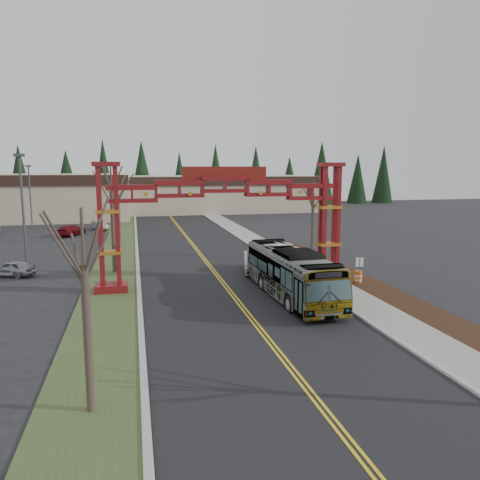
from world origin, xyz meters
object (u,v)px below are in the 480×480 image
object	(u,v)px
parked_car_near_a	(11,269)
street_sign	(359,267)
silver_sedan	(255,262)
bare_tree_median_near	(84,266)
barrel_mid	(329,270)
bare_tree_right_far	(313,201)
parked_car_mid_a	(71,230)
retail_building_east	(215,193)
bare_tree_median_far	(118,198)
light_pole_near	(22,201)
barrel_north	(333,264)
transit_bus	(291,273)
light_pole_far	(30,192)
parked_car_far_a	(100,225)
barrel_south	(358,278)
gateway_arch	(225,204)
bare_tree_median_mid	(112,192)

from	to	relation	value
parked_car_near_a	street_sign	size ratio (longest dim) A/B	1.59
silver_sedan	bare_tree_median_near	distance (m)	23.81
parked_car_near_a	barrel_mid	bearing A→B (deg)	98.89
barrel_mid	bare_tree_right_far	bearing A→B (deg)	79.01
parked_car_mid_a	barrel_mid	bearing A→B (deg)	151.03
retail_building_east	street_sign	distance (m)	65.26
bare_tree_median_far	barrel_mid	xyz separation A→B (m)	(16.60, -20.88, -4.65)
light_pole_near	barrel_north	world-z (taller)	light_pole_near
transit_bus	parked_car_near_a	xyz separation A→B (m)	(-19.57, 10.75, -1.02)
transit_bus	light_pole_far	distance (m)	48.04
bare_tree_median_near	street_sign	xyz separation A→B (m)	(16.92, 13.24, -3.58)
parked_car_far_a	barrel_north	size ratio (longest dim) A/B	4.21
barrel_north	barrel_mid	bearing A→B (deg)	-120.04
light_pole_far	barrel_south	distance (m)	49.60
silver_sedan	gateway_arch	bearing A→B (deg)	-117.77
parked_car_mid_a	bare_tree_right_far	xyz separation A→B (m)	(24.19, -21.32, 4.81)
barrel_north	transit_bus	bearing A→B (deg)	-130.36
light_pole_far	barrel_north	size ratio (longest dim) A/B	9.60
transit_bus	silver_sedan	world-z (taller)	transit_bus
gateway_arch	parked_car_far_a	world-z (taller)	gateway_arch
bare_tree_right_far	barrel_mid	size ratio (longest dim) A/B	7.22
transit_bus	bare_tree_median_near	size ratio (longest dim) A/B	1.64
retail_building_east	parked_car_near_a	bearing A→B (deg)	-115.16
retail_building_east	barrel_mid	size ratio (longest dim) A/B	36.52
bare_tree_median_far	light_pole_near	bearing A→B (deg)	-126.19
transit_bus	bare_tree_median_far	size ratio (longest dim) A/B	1.66
barrel_mid	barrel_south	bearing A→B (deg)	-70.19
parked_car_mid_a	retail_building_east	bearing A→B (deg)	-104.42
barrel_mid	light_pole_near	bearing A→B (deg)	157.17
bare_tree_median_mid	barrel_mid	xyz separation A→B (m)	(16.60, -5.07, -6.08)
parked_car_near_a	street_sign	bearing A→B (deg)	89.86
parked_car_near_a	barrel_south	bearing A→B (deg)	93.39
bare_tree_median_far	barrel_south	xyz separation A→B (m)	(17.64, -23.77, -4.65)
parked_car_far_a	light_pole_far	world-z (taller)	light_pole_far
parked_car_near_a	parked_car_mid_a	world-z (taller)	parked_car_mid_a
bare_tree_median_near	barrel_north	world-z (taller)	bare_tree_median_near
transit_bus	barrel_south	world-z (taller)	transit_bus
parked_car_far_a	bare_tree_median_mid	distance (m)	29.43
silver_sedan	barrel_north	world-z (taller)	silver_sedan
retail_building_east	light_pole_far	distance (m)	38.99
gateway_arch	bare_tree_right_far	distance (m)	13.03
barrel_mid	barrel_north	xyz separation A→B (m)	(1.27, 2.20, -0.05)
parked_car_near_a	barrel_north	world-z (taller)	parked_car_near_a
bare_tree_right_far	bare_tree_median_near	bearing A→B (deg)	-125.91
bare_tree_median_near	bare_tree_median_mid	bearing A→B (deg)	90.00
light_pole_far	transit_bus	bearing A→B (deg)	-59.99
retail_building_east	barrel_mid	xyz separation A→B (m)	(-1.40, -60.83, -2.99)
bare_tree_median_far	light_pole_near	distance (m)	13.17
parked_car_near_a	bare_tree_median_mid	distance (m)	9.94
transit_bus	parked_car_mid_a	xyz separation A→B (m)	(-17.84, 33.67, -0.94)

